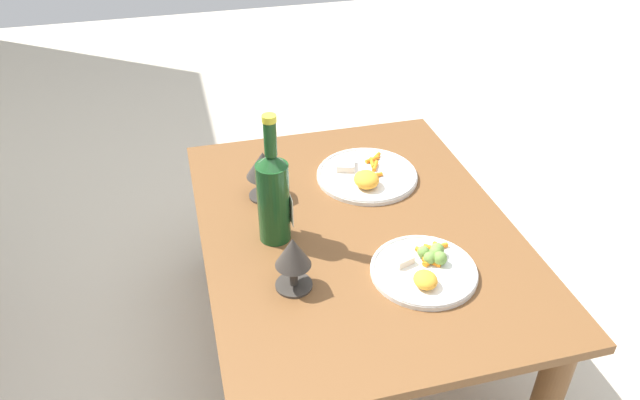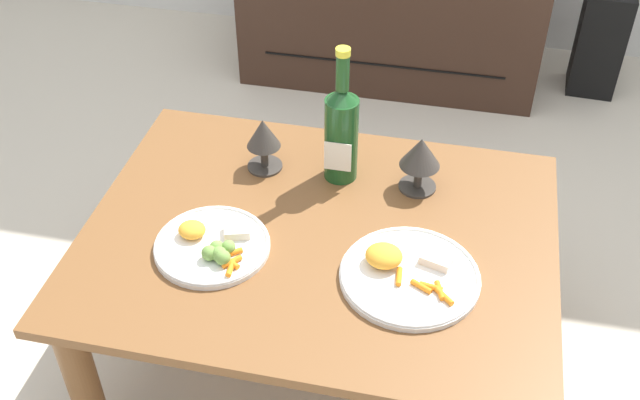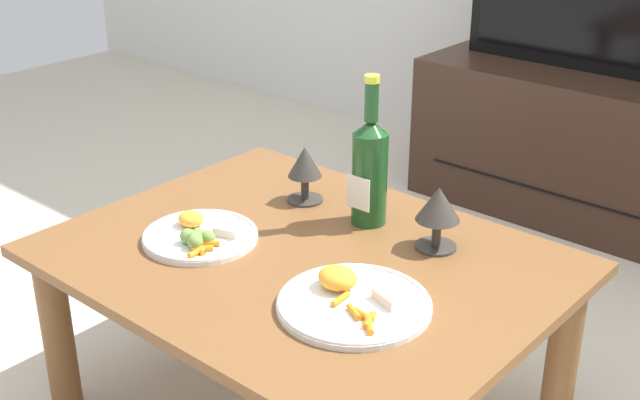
{
  "view_description": "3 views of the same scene",
  "coord_description": "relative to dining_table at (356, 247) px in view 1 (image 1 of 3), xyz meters",
  "views": [
    {
      "loc": [
        -1.18,
        0.4,
        1.38
      ],
      "look_at": [
        0.05,
        0.09,
        0.49
      ],
      "focal_mm": 33.97,
      "sensor_mm": 36.0,
      "label": 1
    },
    {
      "loc": [
        0.27,
        -1.21,
        1.56
      ],
      "look_at": [
        -0.01,
        0.04,
        0.49
      ],
      "focal_mm": 42.82,
      "sensor_mm": 36.0,
      "label": 2
    },
    {
      "loc": [
        1.03,
        -1.14,
        1.25
      ],
      "look_at": [
        -0.03,
        0.08,
        0.52
      ],
      "focal_mm": 46.49,
      "sensor_mm": 36.0,
      "label": 3
    }
  ],
  "objects": [
    {
      "name": "ground_plane",
      "position": [
        0.0,
        0.0,
        -0.36
      ],
      "size": [
        6.4,
        6.4,
        0.0
      ],
      "primitive_type": "plane",
      "color": "beige"
    },
    {
      "name": "dining_table",
      "position": [
        0.0,
        0.0,
        0.0
      ],
      "size": [
        1.03,
        0.79,
        0.43
      ],
      "color": "brown",
      "rests_on": "ground_plane"
    },
    {
      "name": "wine_bottle",
      "position": [
        0.01,
        0.21,
        0.21
      ],
      "size": [
        0.08,
        0.08,
        0.34
      ],
      "color": "#19471E",
      "rests_on": "dining_table"
    },
    {
      "name": "goblet_left",
      "position": [
        -0.18,
        0.21,
        0.16
      ],
      "size": [
        0.09,
        0.09,
        0.14
      ],
      "color": "#38332D",
      "rests_on": "dining_table"
    },
    {
      "name": "goblet_right",
      "position": [
        0.19,
        0.21,
        0.17
      ],
      "size": [
        0.09,
        0.09,
        0.14
      ],
      "color": "#38332D",
      "rests_on": "dining_table"
    },
    {
      "name": "dinner_plate_left",
      "position": [
        -0.21,
        -0.1,
        0.08
      ],
      "size": [
        0.25,
        0.25,
        0.05
      ],
      "color": "white",
      "rests_on": "dining_table"
    },
    {
      "name": "dinner_plate_right",
      "position": [
        0.21,
        -0.09,
        0.08
      ],
      "size": [
        0.29,
        0.29,
        0.05
      ],
      "color": "white",
      "rests_on": "dining_table"
    }
  ]
}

